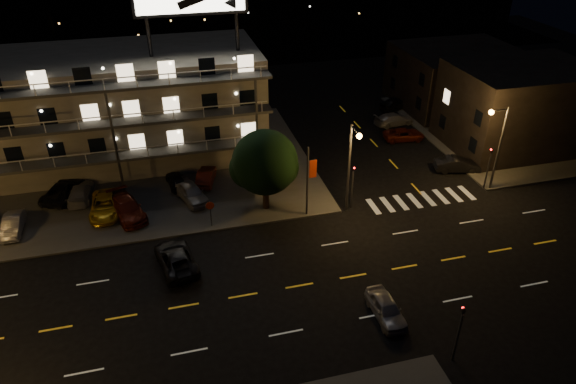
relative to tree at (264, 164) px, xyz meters
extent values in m
plane|color=black|center=(-1.84, -10.21, -4.38)|extent=(140.00, 140.00, 0.00)
cube|color=#3C3D3A|center=(-15.84, 9.79, -4.31)|extent=(44.00, 24.00, 0.15)
cube|color=#3C3D3A|center=(28.16, 9.79, -4.31)|extent=(16.00, 24.00, 0.15)
cube|color=gray|center=(-11.84, 13.79, 0.62)|extent=(28.00, 12.00, 10.00)
cube|color=gray|center=(-11.84, 13.79, 5.87)|extent=(28.00, 12.00, 0.50)
cube|color=#3C3D3A|center=(-11.84, 6.89, -1.23)|extent=(28.00, 1.80, 0.25)
cube|color=#3C3D3A|center=(-11.84, 6.89, 1.97)|extent=(28.00, 1.80, 0.25)
cube|color=#3C3D3A|center=(-11.84, 6.89, 5.17)|extent=(28.00, 1.80, 0.25)
cylinder|color=black|center=(-7.84, 11.79, 7.87)|extent=(0.36, 0.36, 3.50)
cylinder|color=black|center=(0.16, 11.79, 7.87)|extent=(0.36, 0.36, 3.50)
cube|color=black|center=(28.16, 5.79, -0.13)|extent=(14.00, 10.00, 8.50)
cube|color=black|center=(28.16, 17.79, -0.88)|extent=(14.00, 12.00, 7.00)
cylinder|color=#2D2D30|center=(6.66, -1.91, -0.38)|extent=(0.20, 0.20, 8.00)
cylinder|color=#2D2D30|center=(6.66, -2.71, 3.42)|extent=(0.12, 1.80, 0.12)
sphere|color=gold|center=(6.66, -3.51, 3.32)|extent=(0.44, 0.44, 0.44)
cylinder|color=#2D2D30|center=(20.66, -1.91, -0.38)|extent=(0.20, 0.20, 8.00)
cylinder|color=#2D2D30|center=(19.86, -1.91, 3.42)|extent=(1.80, 0.12, 0.12)
sphere|color=gold|center=(19.06, -1.91, 3.32)|extent=(0.44, 0.44, 0.44)
cylinder|color=#2D2D30|center=(7.16, -1.71, -2.58)|extent=(0.14, 0.14, 3.60)
imported|color=black|center=(7.16, -1.71, -0.28)|extent=(0.20, 0.16, 1.00)
sphere|color=#FF0C0C|center=(7.16, -1.83, -0.38)|extent=(0.14, 0.14, 0.14)
cylinder|color=#2D2D30|center=(7.16, -18.71, -2.58)|extent=(0.14, 0.14, 3.60)
imported|color=black|center=(7.16, -18.71, -0.28)|extent=(0.20, 0.16, 1.00)
sphere|color=#FF0C0C|center=(7.16, -18.59, -0.38)|extent=(0.14, 0.14, 0.14)
cylinder|color=#2D2D30|center=(20.16, -1.71, -2.58)|extent=(0.14, 0.14, 3.60)
imported|color=black|center=(20.16, -1.71, -0.28)|extent=(0.16, 0.20, 1.00)
sphere|color=#FF0C0C|center=(20.04, -1.71, -0.38)|extent=(0.14, 0.14, 0.14)
cylinder|color=#2D2D30|center=(3.16, -1.81, -1.18)|extent=(0.16, 0.16, 6.40)
cube|color=#AB280C|center=(3.61, -1.81, 0.02)|extent=(0.60, 0.04, 1.60)
cylinder|color=#2D2D30|center=(-4.84, -1.61, -3.28)|extent=(0.08, 0.08, 2.20)
cylinder|color=#AB280C|center=(-4.84, -1.66, -2.23)|extent=(0.91, 0.04, 0.91)
cylinder|color=black|center=(0.05, -0.01, -2.97)|extent=(0.52, 0.52, 2.51)
sphere|color=black|center=(0.05, -0.01, 0.17)|extent=(5.45, 5.45, 5.45)
sphere|color=black|center=(-1.21, 0.41, -0.46)|extent=(3.35, 3.35, 3.35)
sphere|color=black|center=(1.20, -0.43, -0.25)|extent=(3.14, 3.14, 3.14)
imported|color=gray|center=(-20.25, 1.62, -3.60)|extent=(1.36, 3.86, 1.27)
imported|color=gold|center=(-13.22, 2.62, -3.53)|extent=(2.43, 5.10, 1.40)
imported|color=#5E1A0D|center=(-11.45, 1.68, -3.47)|extent=(3.71, 5.62, 1.51)
imported|color=gray|center=(-6.02, 2.85, -3.48)|extent=(3.13, 4.78, 1.51)
imported|color=black|center=(-16.90, 6.20, -3.53)|extent=(4.05, 5.54, 1.40)
imported|color=gray|center=(-15.42, 5.51, -3.57)|extent=(2.25, 4.72, 1.33)
imported|color=black|center=(-7.13, 5.57, -3.61)|extent=(2.01, 3.82, 1.24)
imported|color=#5E1A0D|center=(-4.41, 5.55, -3.57)|extent=(2.43, 4.22, 1.32)
imported|color=black|center=(19.47, 1.91, -3.66)|extent=(4.60, 2.57, 1.44)
imported|color=#5E1A0D|center=(17.60, 9.74, -3.76)|extent=(4.65, 2.50, 1.24)
imported|color=gray|center=(18.26, 13.77, -3.69)|extent=(4.96, 2.54, 1.38)
imported|color=black|center=(20.50, 18.10, -3.66)|extent=(4.55, 2.72, 1.45)
imported|color=gray|center=(4.77, -14.42, -3.70)|extent=(1.67, 4.01, 1.36)
imported|color=black|center=(-7.96, -5.88, -3.65)|extent=(3.32, 5.58, 1.45)
camera|label=1|loc=(-7.49, -36.36, 19.80)|focal=32.00mm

